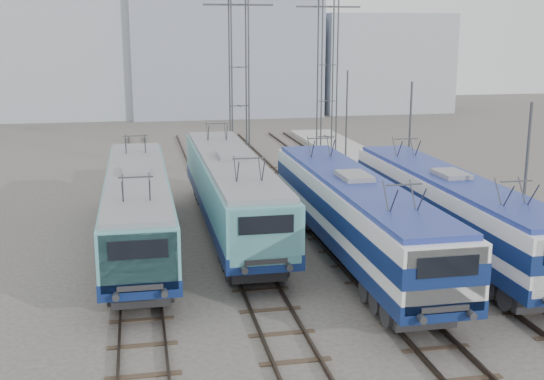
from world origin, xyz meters
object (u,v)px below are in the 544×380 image
at_px(locomotive_center_left, 232,188).
at_px(catenary_tower_east, 327,77).
at_px(locomotive_center_right, 355,211).
at_px(mast_front, 525,189).
at_px(locomotive_far_left, 138,204).
at_px(mast_mid, 409,143).
at_px(mast_rear, 347,118).
at_px(catenary_tower_west, 239,81).
at_px(locomotive_far_right, 451,206).

relative_size(locomotive_center_left, catenary_tower_east, 1.54).
relative_size(locomotive_center_right, mast_front, 2.57).
distance_m(locomotive_far_left, mast_mid, 16.62).
bearing_deg(mast_rear, catenary_tower_east, -136.40).
xyz_separation_m(catenary_tower_west, mast_front, (8.60, -20.00, -3.14)).
height_order(locomotive_center_left, mast_mid, mast_mid).
distance_m(catenary_tower_west, mast_mid, 12.16).
xyz_separation_m(locomotive_far_left, locomotive_far_right, (13.50, -3.13, 0.02)).
bearing_deg(locomotive_center_right, locomotive_far_right, 3.40).
bearing_deg(locomotive_center_right, locomotive_far_left, 159.31).
bearing_deg(mast_rear, locomotive_far_right, -94.95).
relative_size(locomotive_far_right, mast_mid, 2.47).
bearing_deg(locomotive_far_left, locomotive_center_left, 24.24).
distance_m(catenary_tower_east, mast_front, 22.32).
distance_m(catenary_tower_west, mast_rear, 9.99).
distance_m(locomotive_far_left, locomotive_center_right, 9.62).
distance_m(mast_front, mast_rear, 24.00).
bearing_deg(locomotive_far_right, mast_mid, 78.83).
relative_size(locomotive_far_right, mast_front, 2.47).
distance_m(locomotive_center_right, mast_mid, 11.60).
distance_m(locomotive_far_right, mast_mid, 9.64).
bearing_deg(mast_front, locomotive_far_right, 125.11).
bearing_deg(catenary_tower_west, locomotive_far_left, -115.37).
distance_m(locomotive_far_left, mast_front, 16.45).
distance_m(locomotive_far_right, catenary_tower_west, 19.15).
bearing_deg(locomotive_far_right, catenary_tower_east, 90.74).
bearing_deg(locomotive_center_left, mast_front, -35.67).
bearing_deg(locomotive_center_left, catenary_tower_west, 79.56).
height_order(catenary_tower_west, mast_front, catenary_tower_west).
bearing_deg(locomotive_center_right, mast_front, -20.42).
bearing_deg(mast_mid, locomotive_far_right, -101.17).
height_order(locomotive_far_right, mast_rear, mast_rear).
xyz_separation_m(locomotive_far_left, locomotive_center_left, (4.50, 2.03, 0.11)).
distance_m(locomotive_center_left, locomotive_far_right, 10.37).
bearing_deg(mast_front, locomotive_far_left, 159.42).
xyz_separation_m(locomotive_far_left, catenary_tower_west, (6.75, 14.24, 4.45)).
xyz_separation_m(locomotive_center_right, catenary_tower_east, (4.25, 19.64, 4.34)).
bearing_deg(locomotive_center_right, locomotive_center_left, 129.68).
xyz_separation_m(locomotive_far_left, mast_rear, (15.35, 18.24, 1.31)).
height_order(locomotive_center_right, mast_mid, mast_mid).
bearing_deg(locomotive_center_right, catenary_tower_west, 97.27).
bearing_deg(catenary_tower_west, mast_rear, 24.94).
height_order(catenary_tower_west, mast_rear, catenary_tower_west).
xyz_separation_m(locomotive_center_right, mast_front, (6.35, -2.36, 1.20)).
bearing_deg(catenary_tower_east, locomotive_far_left, -129.22).
distance_m(locomotive_center_left, locomotive_center_right, 7.05).
relative_size(locomotive_center_right, mast_mid, 2.57).
relative_size(locomotive_center_right, locomotive_far_right, 1.04).
xyz_separation_m(locomotive_center_right, catenary_tower_west, (-2.25, 17.64, 4.34)).
xyz_separation_m(catenary_tower_west, mast_mid, (8.60, -8.00, -3.14)).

